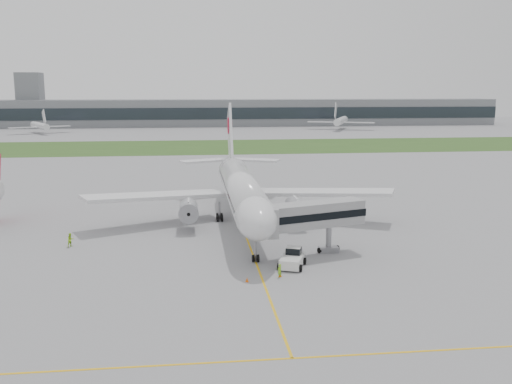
{
  "coord_description": "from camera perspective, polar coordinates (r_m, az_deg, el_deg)",
  "views": [
    {
      "loc": [
        -7.53,
        -80.66,
        20.85
      ],
      "look_at": [
        2.0,
        2.0,
        5.42
      ],
      "focal_mm": 40.0,
      "sensor_mm": 36.0,
      "label": 1
    }
  ],
  "objects": [
    {
      "name": "airliner",
      "position": [
        87.2,
        -1.53,
        0.47
      ],
      "size": [
        48.13,
        53.95,
        17.88
      ],
      "color": "silver",
      "rests_on": "ground"
    },
    {
      "name": "pushback_tug",
      "position": [
        67.49,
        3.67,
        -6.64
      ],
      "size": [
        3.93,
        4.72,
        2.13
      ],
      "rotation": [
        0.0,
        0.0,
        -0.37
      ],
      "color": "white",
      "rests_on": "ground"
    },
    {
      "name": "terminal_building",
      "position": [
        310.93,
        -5.24,
        7.91
      ],
      "size": [
        320.0,
        22.3,
        14.0
      ],
      "color": "gray",
      "rests_on": "ground"
    },
    {
      "name": "control_tower",
      "position": [
        324.02,
        -21.44,
        6.09
      ],
      "size": [
        12.0,
        12.0,
        56.0
      ],
      "primitive_type": null,
      "color": "gray",
      "rests_on": "ground"
    },
    {
      "name": "ground_crew_far",
      "position": [
        79.29,
        -18.06,
        -4.57
      ],
      "size": [
        1.14,
        1.13,
        1.86
      ],
      "primitive_type": "imported",
      "rotation": [
        0.0,
        0.0,
        0.73
      ],
      "color": "#A4DD24",
      "rests_on": "ground"
    },
    {
      "name": "apron_markings",
      "position": [
        78.84,
        -0.87,
        -4.83
      ],
      "size": [
        70.0,
        70.0,
        0.04
      ],
      "primitive_type": null,
      "color": "#ECB114",
      "rests_on": "ground"
    },
    {
      "name": "distant_aircraft_right",
      "position": [
        284.43,
        8.46,
        6.19
      ],
      "size": [
        41.0,
        38.88,
        12.46
      ],
      "primitive_type": null,
      "rotation": [
        0.0,
        0.0,
        -0.38
      ],
      "color": "silver",
      "rests_on": "ground"
    },
    {
      "name": "safety_cone_right",
      "position": [
        64.09,
        2.42,
        -8.23
      ],
      "size": [
        0.4,
        0.4,
        0.54
      ],
      "primitive_type": "cone",
      "color": "#EA590C",
      "rests_on": "ground"
    },
    {
      "name": "ground",
      "position": [
        83.65,
        -1.21,
        -3.93
      ],
      "size": [
        600.0,
        600.0,
        0.0
      ],
      "primitive_type": "plane",
      "color": "gray",
      "rests_on": "ground"
    },
    {
      "name": "grass_strip",
      "position": [
        201.88,
        -4.42,
        4.55
      ],
      "size": [
        600.0,
        50.0,
        0.02
      ],
      "primitive_type": "cube",
      "color": "#2E511E",
      "rests_on": "ground"
    },
    {
      "name": "distant_aircraft_left",
      "position": [
        275.82,
        -20.76,
        5.49
      ],
      "size": [
        34.48,
        33.15,
        10.18
      ],
      "primitive_type": null,
      "rotation": [
        0.0,
        0.0,
        0.48
      ],
      "color": "silver",
      "rests_on": "ground"
    },
    {
      "name": "ground_crew_near",
      "position": [
        63.71,
        2.37,
        -7.87
      ],
      "size": [
        0.67,
        0.65,
        1.55
      ],
      "primitive_type": "imported",
      "rotation": [
        0.0,
        0.0,
        3.83
      ],
      "color": "#86CF22",
      "rests_on": "ground"
    },
    {
      "name": "safety_cone_left",
      "position": [
        62.43,
        -0.9,
        -8.76
      ],
      "size": [
        0.37,
        0.37,
        0.51
      ],
      "primitive_type": "cone",
      "color": "#EA590C",
      "rests_on": "ground"
    },
    {
      "name": "jet_bridge",
      "position": [
        70.1,
        4.86,
        -2.46
      ],
      "size": [
        14.63,
        8.41,
        6.98
      ],
      "rotation": [
        0.0,
        0.0,
        0.31
      ],
      "color": "#9B9A9D",
      "rests_on": "ground"
    }
  ]
}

